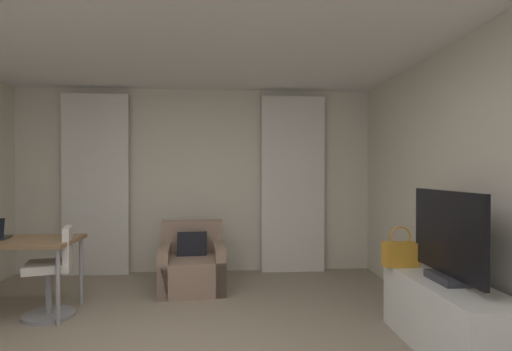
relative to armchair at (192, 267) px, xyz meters
name	(u,v)px	position (x,y,z in m)	size (l,w,h in m)	color
wall_window	(197,180)	(-0.02, 0.86, 1.03)	(5.12, 0.06, 2.60)	beige
curtain_left_panel	(96,184)	(-1.39, 0.73, 0.98)	(0.90, 0.06, 2.50)	silver
curtain_right_panel	(293,184)	(1.36, 0.73, 0.98)	(0.90, 0.06, 2.50)	silver
armchair	(192,267)	(0.00, 0.00, 0.00)	(0.84, 0.88, 0.79)	#997A66
desk	(1,246)	(-1.80, -0.79, 0.43)	(1.43, 0.66, 0.76)	olive
desk_chair	(53,277)	(-1.27, -0.85, 0.13)	(0.49, 0.49, 0.88)	gray
tv_console	(448,318)	(2.17, -1.86, 0.01)	(0.49, 1.36, 0.56)	white
tv_flatscreen	(447,239)	(2.17, -1.85, 0.63)	(0.20, 0.97, 0.72)	#333338
handbag_primary	(400,253)	(2.02, -1.33, 0.42)	(0.30, 0.14, 0.37)	orange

